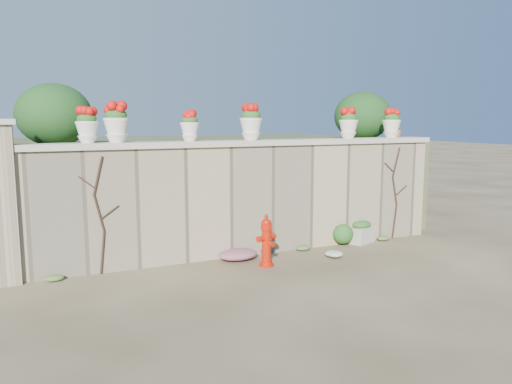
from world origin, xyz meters
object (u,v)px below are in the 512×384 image
urn_pot_0 (87,126)px  terracotta_pot (396,131)px  planter_box (362,232)px  fire_hydrant (266,240)px

urn_pot_0 → terracotta_pot: urn_pot_0 is taller
planter_box → urn_pot_0: 5.61m
fire_hydrant → urn_pot_0: size_ratio=1.61×
urn_pot_0 → planter_box: bearing=-2.8°
urn_pot_0 → fire_hydrant: bearing=-18.8°
fire_hydrant → terracotta_pot: terracotta_pot is taller
planter_box → terracotta_pot: bearing=-8.9°
urn_pot_0 → terracotta_pot: size_ratio=2.01×
urn_pot_0 → terracotta_pot: (6.15, 0.00, -0.15)m
fire_hydrant → terracotta_pot: size_ratio=3.24×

